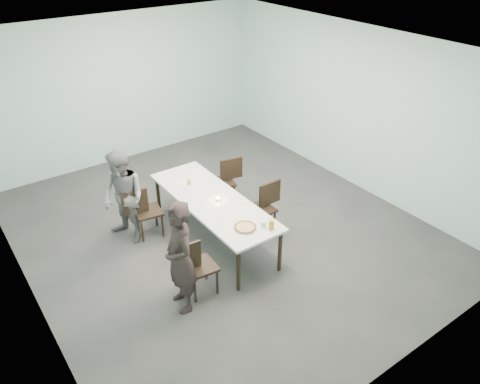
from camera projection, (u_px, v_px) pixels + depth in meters
ground at (221, 229)px, 7.89m from camera, size 7.00×7.00×0.00m
room_shell at (218, 116)px, 6.86m from camera, size 6.02×7.02×3.01m
table at (213, 203)px, 7.31m from camera, size 0.92×2.61×0.75m
chair_near_left at (194, 264)px, 6.32m from camera, size 0.63×0.46×0.87m
chair_far_left at (143, 209)px, 7.51m from camera, size 0.64×0.48×0.87m
chair_near_right at (264, 204)px, 7.64m from camera, size 0.61×0.42×0.87m
chair_far_right at (226, 178)px, 8.39m from camera, size 0.65×0.50×0.87m
diner_near at (180, 258)px, 5.95m from camera, size 0.45×0.63×1.61m
diner_far at (123, 198)px, 7.28m from camera, size 0.78×0.89×1.55m
pizza at (245, 227)px, 6.60m from camera, size 0.34×0.34×0.04m
side_plate at (240, 209)px, 7.05m from camera, size 0.18×0.18×0.01m
beer_glass at (271, 225)px, 6.56m from camera, size 0.08×0.08×0.15m
water_tumbler at (263, 224)px, 6.62m from camera, size 0.08×0.08×0.09m
tealight at (218, 199)px, 7.25m from camera, size 0.06×0.06×0.05m
amber_tumbler at (189, 182)px, 7.69m from camera, size 0.07×0.07×0.08m
menu at (185, 182)px, 7.76m from camera, size 0.30×0.22×0.01m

